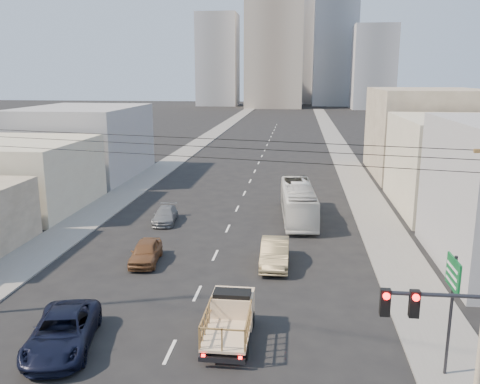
% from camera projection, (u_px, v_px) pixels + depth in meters
% --- Properties ---
extents(ground, '(420.00, 420.00, 0.00)m').
position_uv_depth(ground, '(157.00, 379.00, 19.79)').
color(ground, black).
rests_on(ground, ground).
extents(sidewalk_left, '(3.50, 180.00, 0.12)m').
position_uv_depth(sidewalk_left, '(201.00, 142.00, 88.84)').
color(sidewalk_left, slate).
rests_on(sidewalk_left, ground).
extents(sidewalk_right, '(3.50, 180.00, 0.12)m').
position_uv_depth(sidewalk_right, '(337.00, 144.00, 86.21)').
color(sidewalk_right, slate).
rests_on(sidewalk_right, ground).
extents(lane_dashes, '(0.15, 104.00, 0.01)m').
position_uv_depth(lane_dashes, '(260.00, 159.00, 71.08)').
color(lane_dashes, silver).
rests_on(lane_dashes, ground).
extents(flatbed_pickup, '(1.95, 4.41, 1.90)m').
position_uv_depth(flatbed_pickup, '(230.00, 316.00, 22.57)').
color(flatbed_pickup, beige).
rests_on(flatbed_pickup, ground).
extents(navy_pickup, '(3.64, 5.93, 1.54)m').
position_uv_depth(navy_pickup, '(62.00, 332.00, 21.85)').
color(navy_pickup, black).
rests_on(navy_pickup, ground).
extents(city_bus, '(3.16, 10.50, 2.88)m').
position_uv_depth(city_bus, '(298.00, 202.00, 41.41)').
color(city_bus, silver).
rests_on(city_bus, ground).
extents(sedan_brown, '(2.04, 4.26, 1.40)m').
position_uv_depth(sedan_brown, '(146.00, 252.00, 31.92)').
color(sedan_brown, brown).
rests_on(sedan_brown, ground).
extents(sedan_tan, '(1.77, 4.89, 1.60)m').
position_uv_depth(sedan_tan, '(275.00, 253.00, 31.45)').
color(sedan_tan, '#8D7A52').
rests_on(sedan_tan, ground).
extents(sedan_grey, '(2.13, 4.32, 1.21)m').
position_uv_depth(sedan_grey, '(165.00, 215.00, 40.64)').
color(sedan_grey, slate).
rests_on(sedan_grey, ground).
extents(traffic_signal, '(3.23, 0.35, 6.00)m').
position_uv_depth(traffic_signal, '(454.00, 346.00, 14.39)').
color(traffic_signal, '#2D2D33').
rests_on(traffic_signal, ground).
extents(green_sign, '(0.18, 1.60, 5.00)m').
position_uv_depth(green_sign, '(452.00, 287.00, 19.15)').
color(green_sign, '#2D2D33').
rests_on(green_sign, ground).
extents(overhead_wires, '(23.01, 5.02, 0.72)m').
position_uv_depth(overhead_wires, '(159.00, 145.00, 19.22)').
color(overhead_wires, black).
rests_on(overhead_wires, ground).
extents(bldg_right_mid, '(11.00, 14.00, 8.00)m').
position_uv_depth(bldg_right_mid, '(464.00, 165.00, 43.80)').
color(bldg_right_mid, '#C0B59A').
rests_on(bldg_right_mid, ground).
extents(bldg_right_far, '(12.00, 16.00, 10.00)m').
position_uv_depth(bldg_right_far, '(426.00, 133.00, 59.01)').
color(bldg_right_far, gray).
rests_on(bldg_right_far, ground).
extents(bldg_left_mid, '(11.00, 12.00, 6.00)m').
position_uv_depth(bldg_left_mid, '(19.00, 175.00, 44.47)').
color(bldg_left_mid, '#C0B59A').
rests_on(bldg_left_mid, ground).
extents(bldg_left_far, '(12.00, 16.00, 8.00)m').
position_uv_depth(bldg_left_far, '(84.00, 142.00, 58.82)').
color(bldg_left_far, '#959597').
rests_on(bldg_left_far, ground).
extents(high_rise_tower, '(20.00, 20.00, 60.00)m').
position_uv_depth(high_rise_tower, '(275.00, 21.00, 177.99)').
color(high_rise_tower, gray).
rests_on(high_rise_tower, ground).
extents(midrise_ne, '(16.00, 16.00, 40.00)m').
position_uv_depth(midrise_ne, '(335.00, 52.00, 192.30)').
color(midrise_ne, gray).
rests_on(midrise_ne, ground).
extents(midrise_nw, '(15.00, 15.00, 34.00)m').
position_uv_depth(midrise_nw, '(218.00, 60.00, 193.07)').
color(midrise_nw, gray).
rests_on(midrise_nw, ground).
extents(midrise_back, '(18.00, 18.00, 44.00)m').
position_uv_depth(midrise_back, '(303.00, 49.00, 207.71)').
color(midrise_back, '#959597').
rests_on(midrise_back, ground).
extents(midrise_east, '(14.00, 14.00, 28.00)m').
position_uv_depth(midrise_east, '(373.00, 67.00, 172.96)').
color(midrise_east, gray).
rests_on(midrise_east, ground).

